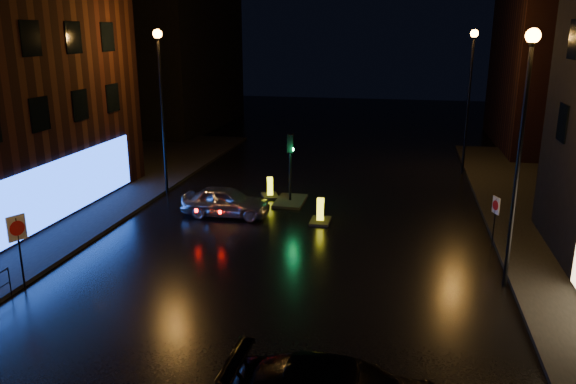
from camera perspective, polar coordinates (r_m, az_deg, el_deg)
name	(u,v)px	position (r m, az deg, el deg)	size (l,w,h in m)	color
ground	(229,357)	(15.50, -6.06, -16.36)	(120.00, 120.00, 0.00)	black
building_far_left	(172,46)	(51.55, -11.66, 14.30)	(8.00, 16.00, 14.00)	black
building_far_right	(561,64)	(45.77, 25.98, 11.61)	(8.00, 14.00, 12.00)	black
street_lamp_lfar	(161,88)	(29.14, -12.80, 10.29)	(0.44, 0.44, 8.37)	black
street_lamp_rnear	(523,122)	(18.96, 22.77, 6.55)	(0.44, 0.44, 8.37)	black
street_lamp_rfar	(470,80)	(34.71, 18.03, 10.78)	(0.44, 0.44, 8.37)	black
traffic_signal	(290,193)	(28.06, 0.23, -0.06)	(1.40, 2.40, 3.45)	black
silver_hatchback	(226,201)	(26.11, -6.31, -0.96)	(1.64, 4.07, 1.39)	#AAADB2
bollard_near	(320,217)	(25.24, 3.30, -2.55)	(0.87, 1.29, 1.12)	black
bollard_far	(270,192)	(29.07, -1.84, -0.05)	(1.20, 1.41, 1.05)	black
road_sign_left	(18,234)	(20.25, -25.77, -3.91)	(0.31, 0.59, 2.58)	black
road_sign_right	(496,210)	(23.47, 20.33, -1.69)	(0.22, 0.48, 2.06)	black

